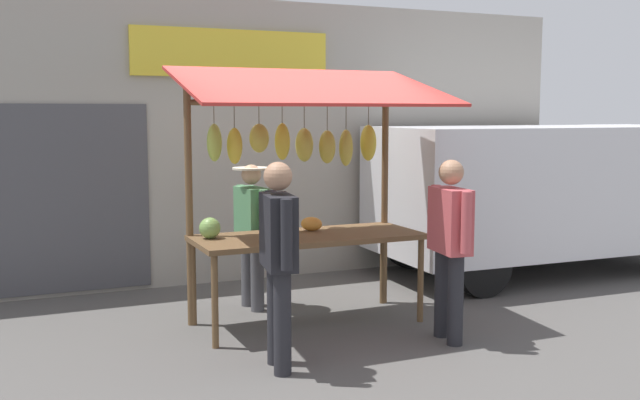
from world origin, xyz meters
The scene contains 7 objects.
ground_plane centered at (0.00, 0.00, 0.00)m, with size 40.00×40.00×0.00m, color #514F4C.
street_backdrop centered at (0.04, -2.20, 1.70)m, with size 9.00×0.30×3.40m.
market_stall centered at (0.01, -0.07, 1.56)m, with size 2.50×1.46×2.50m.
vendor_with_sunhat centered at (0.32, -0.75, 0.88)m, with size 0.39×0.66×1.52m.
shopper_in_grey_tee centered at (-0.95, 1.02, 0.95)m, with size 0.28×0.70×1.64m.
shopper_with_ponytail centered at (0.72, 1.12, 0.97)m, with size 0.29×0.70×1.67m.
parked_van centered at (-3.56, -0.99, 1.12)m, with size 4.44×1.96×1.88m.
Camera 1 is at (2.73, 6.55, 2.06)m, focal length 41.72 mm.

